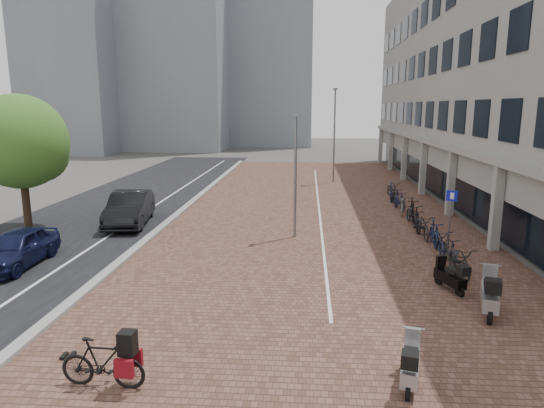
{
  "coord_description": "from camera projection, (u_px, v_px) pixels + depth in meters",
  "views": [
    {
      "loc": [
        1.52,
        -14.53,
        5.53
      ],
      "look_at": [
        0.0,
        6.0,
        1.3
      ],
      "focal_mm": 31.59,
      "sensor_mm": 36.0,
      "label": 1
    }
  ],
  "objects": [
    {
      "name": "hero_bike",
      "position": [
        103.0,
        362.0,
        9.47
      ],
      "size": [
        1.78,
        0.6,
        1.24
      ],
      "rotation": [
        0.0,
        0.0,
        1.51
      ],
      "color": "black",
      "rests_on": "ground"
    },
    {
      "name": "lamp_far",
      "position": [
        334.0,
        137.0,
        34.49
      ],
      "size": [
        0.12,
        0.12,
        6.7
      ],
      "primitive_type": "cylinder",
      "color": "slate",
      "rests_on": "ground"
    },
    {
      "name": "parking_line",
      "position": [
        319.0,
        205.0,
        26.97
      ],
      "size": [
        0.1,
        30.0,
        0.0
      ],
      "primitive_type": "cube",
      "color": "white",
      "rests_on": "plaza_brick"
    },
    {
      "name": "office_building",
      "position": [
        502.0,
        56.0,
        28.41
      ],
      "size": [
        8.4,
        40.0,
        15.0
      ],
      "color": "gray",
      "rests_on": "ground"
    },
    {
      "name": "parking_sign",
      "position": [
        451.0,
        208.0,
        19.84
      ],
      "size": [
        0.42,
        0.21,
        2.11
      ],
      "rotation": [
        0.0,
        0.0,
        -0.41
      ],
      "color": "slate",
      "rests_on": "ground"
    },
    {
      "name": "street_asphalt",
      "position": [
        125.0,
        203.0,
        27.79
      ],
      "size": [
        8.0,
        50.0,
        0.03
      ],
      "primitive_type": "cube",
      "color": "black",
      "rests_on": "ground"
    },
    {
      "name": "car_navy",
      "position": [
        16.0,
        248.0,
        16.69
      ],
      "size": [
        1.62,
        3.89,
        1.32
      ],
      "primitive_type": "imported",
      "rotation": [
        0.0,
        0.0,
        0.02
      ],
      "color": "black",
      "rests_on": "ground"
    },
    {
      "name": "bike_row",
      "position": [
        413.0,
        214.0,
        22.55
      ],
      "size": [
        1.29,
        15.82,
        1.05
      ],
      "color": "black",
      "rests_on": "ground"
    },
    {
      "name": "lamp_near",
      "position": [
        295.0,
        178.0,
        20.0
      ],
      "size": [
        0.12,
        0.12,
        5.15
      ],
      "primitive_type": "cylinder",
      "color": "gray",
      "rests_on": "ground"
    },
    {
      "name": "lane_line",
      "position": [
        159.0,
        203.0,
        27.64
      ],
      "size": [
        0.12,
        44.0,
        0.0
      ],
      "primitive_type": "cube",
      "color": "white",
      "rests_on": "street_asphalt"
    },
    {
      "name": "street_tree",
      "position": [
        24.0,
        144.0,
        21.22
      ],
      "size": [
        4.18,
        4.18,
        6.07
      ],
      "color": "#382619",
      "rests_on": "ground"
    },
    {
      "name": "curb",
      "position": [
        191.0,
        203.0,
        27.49
      ],
      "size": [
        0.35,
        42.0,
        0.14
      ],
      "primitive_type": "cube",
      "color": "gray",
      "rests_on": "ground"
    },
    {
      "name": "plaza_brick",
      "position": [
        315.0,
        206.0,
        26.99
      ],
      "size": [
        14.5,
        42.0,
        0.04
      ],
      "primitive_type": "cube",
      "color": "brown",
      "rests_on": "ground"
    },
    {
      "name": "scooter_back",
      "position": [
        410.0,
        362.0,
        9.54
      ],
      "size": [
        0.83,
        1.57,
        1.03
      ],
      "primitive_type": null,
      "rotation": [
        0.0,
        0.0,
        -0.25
      ],
      "color": "#A1A1A6",
      "rests_on": "ground"
    },
    {
      "name": "ground",
      "position": [
        258.0,
        281.0,
        15.42
      ],
      "size": [
        140.0,
        140.0,
        0.0
      ],
      "primitive_type": "plane",
      "color": "#474442",
      "rests_on": "ground"
    },
    {
      "name": "bg_towers",
      "position": [
        185.0,
        39.0,
        61.45
      ],
      "size": [
        33.0,
        23.0,
        32.0
      ],
      "color": "gray",
      "rests_on": "ground"
    },
    {
      "name": "car_dark",
      "position": [
        130.0,
        208.0,
        22.61
      ],
      "size": [
        2.37,
        4.92,
        1.56
      ],
      "primitive_type": "imported",
      "rotation": [
        0.0,
        0.0,
        0.16
      ],
      "color": "black",
      "rests_on": "ground"
    },
    {
      "name": "scooter_front",
      "position": [
        490.0,
        293.0,
        12.79
      ],
      "size": [
        1.08,
        1.91,
        1.25
      ],
      "primitive_type": null,
      "rotation": [
        0.0,
        0.0,
        -0.3
      ],
      "color": "#9B9BA0",
      "rests_on": "ground"
    },
    {
      "name": "scooter_mid",
      "position": [
        450.0,
        276.0,
        14.46
      ],
      "size": [
        0.91,
        1.51,
        0.99
      ],
      "primitive_type": null,
      "rotation": [
        0.0,
        0.0,
        0.34
      ],
      "color": "black",
      "rests_on": "ground"
    },
    {
      "name": "shoes",
      "position": [
        68.0,
        357.0,
        10.65
      ],
      "size": [
        0.37,
        0.31,
        0.09
      ],
      "primitive_type": null,
      "rotation": [
        0.0,
        0.0,
        0.05
      ],
      "color": "black",
      "rests_on": "ground"
    }
  ]
}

